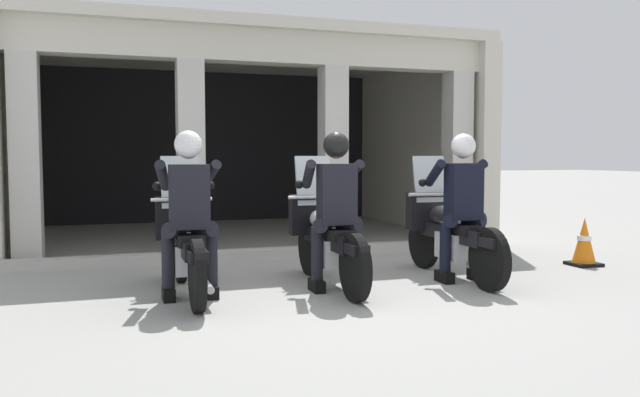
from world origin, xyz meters
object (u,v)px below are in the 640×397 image
traffic_cone_flank (584,242)px  motorcycle_center (327,237)px  motorcycle_right (448,232)px  motorcycle_left (186,242)px  police_officer_center (336,197)px  police_officer_right (462,194)px  police_officer_left (189,200)px

traffic_cone_flank → motorcycle_center: bearing=-178.1°
motorcycle_right → traffic_cone_flank: 1.96m
motorcycle_left → police_officer_center: bearing=-25.1°
police_officer_right → traffic_cone_flank: 2.09m
motorcycle_left → motorcycle_center: same height
motorcycle_left → police_officer_center: (1.43, -0.34, 0.44)m
police_officer_right → motorcycle_left: bearing=167.2°
motorcycle_center → motorcycle_right: same height
motorcycle_left → police_officer_left: bearing=-101.9°
traffic_cone_flank → police_officer_left: bearing=-176.0°
motorcycle_right → motorcycle_center: bearing=174.1°
motorcycle_left → police_officer_right: (2.87, -0.34, 0.44)m
motorcycle_left → police_officer_right: bearing=-18.3°
motorcycle_center → police_officer_right: 1.52m
police_officer_left → police_officer_right: (2.87, -0.05, 0.00)m
police_officer_center → police_officer_right: size_ratio=1.00×
police_officer_center → police_officer_right: same height
motorcycle_left → motorcycle_center: size_ratio=1.00×
police_officer_center → traffic_cone_flank: (3.38, 0.39, -0.65)m
traffic_cone_flank → motorcycle_left: bearing=-179.4°
police_officer_left → motorcycle_right: police_officer_left is taller
motorcycle_right → traffic_cone_flank: bearing=-3.1°
police_officer_center → traffic_cone_flank: 3.47m
motorcycle_left → police_officer_center: size_ratio=1.29×
police_officer_left → motorcycle_center: 1.52m
motorcycle_right → police_officer_right: 0.52m
police_officer_left → police_officer_center: (1.44, -0.06, 0.00)m
police_officer_right → traffic_cone_flank: bearing=5.1°
police_officer_center → police_officer_right: bearing=-5.5°
police_officer_left → motorcycle_right: (2.87, 0.23, -0.44)m
police_officer_right → police_officer_left: bearing=172.8°
motorcycle_center → motorcycle_right: size_ratio=1.00×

